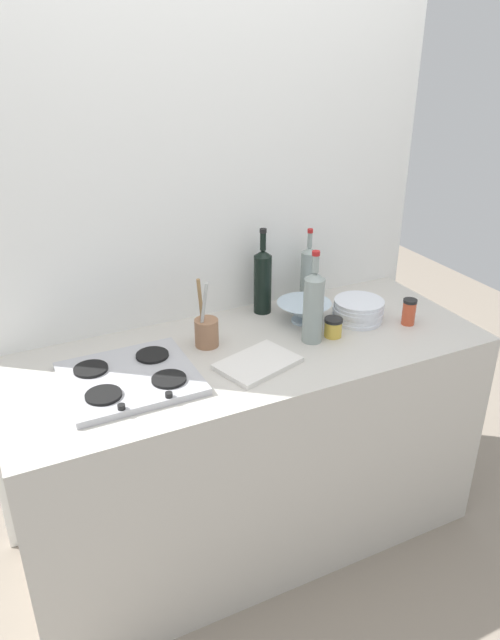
% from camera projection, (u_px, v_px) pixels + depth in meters
% --- Properties ---
extents(ground_plane, '(6.00, 6.00, 0.00)m').
position_uv_depth(ground_plane, '(250.00, 530.00, 2.63)').
color(ground_plane, gray).
rests_on(ground_plane, ground).
extents(counter_block, '(1.80, 0.70, 0.90)m').
position_uv_depth(counter_block, '(250.00, 447.00, 2.43)').
color(counter_block, beige).
rests_on(counter_block, ground).
extents(backsplash_panel, '(1.90, 0.06, 2.32)m').
position_uv_depth(backsplash_panel, '(209.00, 251.00, 2.42)').
color(backsplash_panel, white).
rests_on(backsplash_panel, ground).
extents(stovetop_hob, '(0.43, 0.40, 0.04)m').
position_uv_depth(stovetop_hob, '(130.00, 378.00, 2.02)').
color(stovetop_hob, '#B2B2B7').
rests_on(stovetop_hob, counter_block).
extents(plate_stack, '(0.21, 0.21, 0.09)m').
position_uv_depth(plate_stack, '(358.00, 310.00, 2.43)').
color(plate_stack, white).
rests_on(plate_stack, counter_block).
extents(wine_bottle_leftmost, '(0.07, 0.07, 0.36)m').
position_uv_depth(wine_bottle_leftmost, '(263.00, 280.00, 2.46)').
color(wine_bottle_leftmost, black).
rests_on(wine_bottle_leftmost, counter_block).
extents(wine_bottle_mid_left, '(0.08, 0.08, 0.36)m').
position_uv_depth(wine_bottle_mid_left, '(313.00, 306.00, 2.23)').
color(wine_bottle_mid_left, gray).
rests_on(wine_bottle_mid_left, counter_block).
extents(wine_bottle_mid_right, '(0.07, 0.07, 0.33)m').
position_uv_depth(wine_bottle_mid_right, '(308.00, 274.00, 2.56)').
color(wine_bottle_mid_right, gray).
rests_on(wine_bottle_mid_right, counter_block).
extents(mixing_bowl, '(0.22, 0.22, 0.08)m').
position_uv_depth(mixing_bowl, '(304.00, 311.00, 2.42)').
color(mixing_bowl, silver).
rests_on(mixing_bowl, counter_block).
extents(utensil_crock, '(0.09, 0.09, 0.27)m').
position_uv_depth(utensil_crock, '(206.00, 331.00, 2.23)').
color(utensil_crock, '#996B4C').
rests_on(utensil_crock, counter_block).
extents(condiment_jar_front, '(0.06, 0.06, 0.11)m').
position_uv_depth(condiment_jar_front, '(409.00, 312.00, 2.40)').
color(condiment_jar_front, '#C64C2D').
rests_on(condiment_jar_front, counter_block).
extents(condiment_jar_rear, '(0.07, 0.07, 0.07)m').
position_uv_depth(condiment_jar_rear, '(333.00, 327.00, 2.31)').
color(condiment_jar_rear, gold).
rests_on(condiment_jar_rear, counter_block).
extents(cutting_board, '(0.32, 0.26, 0.02)m').
position_uv_depth(cutting_board, '(258.00, 363.00, 2.12)').
color(cutting_board, silver).
rests_on(cutting_board, counter_block).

